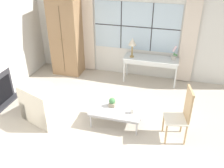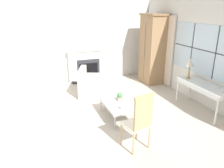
{
  "view_description": "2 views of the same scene",
  "coord_description": "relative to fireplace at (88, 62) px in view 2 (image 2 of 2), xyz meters",
  "views": [
    {
      "loc": [
        1.14,
        -3.74,
        3.49
      ],
      "look_at": [
        -0.04,
        0.58,
        0.96
      ],
      "focal_mm": 40.0,
      "sensor_mm": 36.0,
      "label": 1
    },
    {
      "loc": [
        4.52,
        -1.29,
        2.57
      ],
      "look_at": [
        -0.02,
        0.41,
        0.84
      ],
      "focal_mm": 35.0,
      "sensor_mm": 36.0,
      "label": 2
    }
  ],
  "objects": [
    {
      "name": "ground_plane",
      "position": [
        2.91,
        -0.57,
        -0.69
      ],
      "size": [
        14.0,
        14.0,
        0.0
      ],
      "primitive_type": "plane",
      "color": "#BCB2A3"
    },
    {
      "name": "wall_back_windowed",
      "position": [
        2.91,
        2.45,
        0.69
      ],
      "size": [
        7.2,
        0.14,
        2.8
      ],
      "color": "silver",
      "rests_on": "ground_plane"
    },
    {
      "name": "wall_left",
      "position": [
        -0.12,
        0.03,
        0.71
      ],
      "size": [
        0.06,
        7.2,
        2.8
      ],
      "primitive_type": "cube",
      "color": "silver",
      "rests_on": "ground_plane"
    },
    {
      "name": "fireplace",
      "position": [
        0.0,
        0.0,
        0.0
      ],
      "size": [
        0.34,
        1.47,
        2.13
      ],
      "color": "#2D2D33",
      "rests_on": "ground_plane"
    },
    {
      "name": "armoire",
      "position": [
        0.93,
        2.07,
        0.49
      ],
      "size": [
        0.91,
        0.67,
        2.35
      ],
      "color": "#93704C",
      "rests_on": "ground_plane"
    },
    {
      "name": "console_table",
      "position": [
        3.42,
        2.11,
        -0.05
      ],
      "size": [
        1.51,
        0.52,
        0.72
      ],
      "color": "silver",
      "rests_on": "ground_plane"
    },
    {
      "name": "table_lamp",
      "position": [
        2.89,
        2.06,
        0.45
      ],
      "size": [
        0.22,
        0.22,
        0.55
      ],
      "color": "#9E7F47",
      "rests_on": "console_table"
    },
    {
      "name": "armchair_upholstered",
      "position": [
        1.4,
        -0.22,
        -0.41
      ],
      "size": [
        1.13,
        1.11,
        0.83
      ],
      "color": "beige",
      "rests_on": "ground_plane"
    },
    {
      "name": "side_chair_wooden",
      "position": [
        4.33,
        -0.16,
        -0.05
      ],
      "size": [
        0.53,
        0.53,
        1.15
      ],
      "color": "white",
      "rests_on": "ground_plane"
    },
    {
      "name": "coffee_table",
      "position": [
        2.98,
        -0.06,
        -0.36
      ],
      "size": [
        1.1,
        0.6,
        0.37
      ],
      "color": "#BCBCC1",
      "rests_on": "ground_plane"
    },
    {
      "name": "potted_plant_small",
      "position": [
        2.86,
        0.06,
        -0.22
      ],
      "size": [
        0.14,
        0.14,
        0.21
      ],
      "color": "tan",
      "rests_on": "coffee_table"
    },
    {
      "name": "pillar_candle",
      "position": [
        3.34,
        -0.08,
        -0.26
      ],
      "size": [
        0.12,
        0.12,
        0.14
      ],
      "color": "silver",
      "rests_on": "coffee_table"
    }
  ]
}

